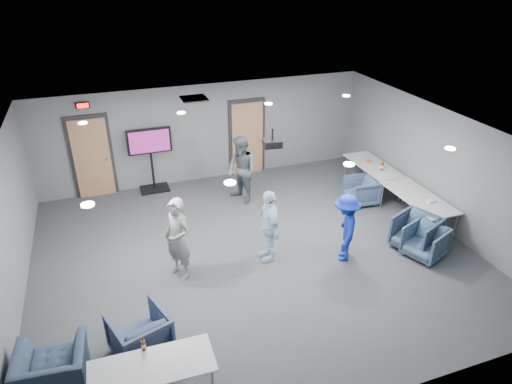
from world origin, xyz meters
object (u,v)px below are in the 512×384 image
object	(u,v)px
table_right_a	(373,166)
table_right_b	(418,198)
chair_front_b	(52,367)
table_front_left	(152,368)
person_b	(242,170)
person_d	(346,228)
tv_stand	(151,156)
projector	(272,143)
bottle_front	(143,345)
chair_right_b	(416,233)
bottle_right	(382,166)
chair_right_c	(425,242)
person_c	(269,225)
person_a	(178,239)
chair_right_a	(361,191)
chair_front_a	(140,335)

from	to	relation	value
table_right_a	table_right_b	size ratio (longest dim) A/B	0.95
chair_front_b	table_front_left	xyz separation A→B (m)	(1.37, -0.84, 0.36)
person_b	person_d	xyz separation A→B (m)	(1.21, -3.13, -0.13)
tv_stand	projector	xyz separation A→B (m)	(1.99, -3.59, 1.42)
person_d	bottle_front	world-z (taller)	person_d
chair_front_b	chair_right_b	bearing A→B (deg)	-165.32
bottle_right	projector	size ratio (longest dim) A/B	0.75
chair_front_b	projector	xyz separation A→B (m)	(4.34, 2.31, 2.09)
chair_right_c	chair_front_b	bearing A→B (deg)	-104.89
person_c	bottle_right	size ratio (longest dim) A/B	5.38
person_b	table_front_left	size ratio (longest dim) A/B	1.02
chair_right_b	table_front_left	size ratio (longest dim) A/B	0.50
person_c	chair_right_b	world-z (taller)	person_c
chair_right_b	tv_stand	xyz separation A→B (m)	(-4.89, 4.72, 0.60)
person_a	bottle_right	bearing A→B (deg)	73.88
tv_stand	person_c	bearing A→B (deg)	-65.88
chair_right_c	person_a	bearing A→B (deg)	-124.07
chair_right_a	bottle_front	size ratio (longest dim) A/B	3.10
table_right_a	bottle_right	bearing A→B (deg)	-177.40
person_b	chair_front_a	size ratio (longest dim) A/B	2.06
person_c	table_right_a	bearing A→B (deg)	120.34
bottle_right	chair_right_b	bearing A→B (deg)	-105.67
table_right_a	bottle_right	xyz separation A→B (m)	(0.02, -0.37, 0.15)
tv_stand	table_right_a	bearing A→B (deg)	-19.63
person_a	tv_stand	size ratio (longest dim) A/B	0.97
person_b	table_right_b	xyz separation A→B (m)	(3.50, -2.47, -0.18)
person_a	chair_right_a	bearing A→B (deg)	73.97
chair_right_a	table_front_left	size ratio (longest dim) A/B	0.44
person_b	table_right_a	xyz separation A→B (m)	(3.50, -0.57, -0.18)
chair_front_b	table_front_left	bearing A→B (deg)	153.71
person_c	table_right_b	world-z (taller)	person_c
person_b	chair_right_a	world-z (taller)	person_b
chair_right_a	bottle_right	xyz separation A→B (m)	(0.68, 0.19, 0.50)
chair_right_b	chair_front_b	distance (m)	7.33
person_b	chair_right_b	bearing A→B (deg)	20.71
person_d	bottle_front	bearing A→B (deg)	-36.55
chair_right_a	bottle_front	distance (m)	7.10
person_a	chair_right_b	distance (m)	5.04
bottle_front	table_right_b	bearing A→B (deg)	21.18
person_c	person_d	world-z (taller)	person_c
chair_front_b	tv_stand	size ratio (longest dim) A/B	0.56
chair_right_c	tv_stand	bearing A→B (deg)	-157.54
person_c	bottle_right	world-z (taller)	person_c
chair_front_a	tv_stand	xyz separation A→B (m)	(1.06, 5.75, 0.60)
chair_front_a	chair_front_b	xyz separation A→B (m)	(-1.29, -0.16, -0.07)
person_a	projector	distance (m)	2.61
chair_right_c	table_right_a	bearing A→B (deg)	146.31
person_a	chair_front_b	bearing A→B (deg)	-81.41
person_d	chair_front_b	bearing A→B (deg)	-46.60
person_c	chair_right_b	bearing A→B (deg)	78.91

